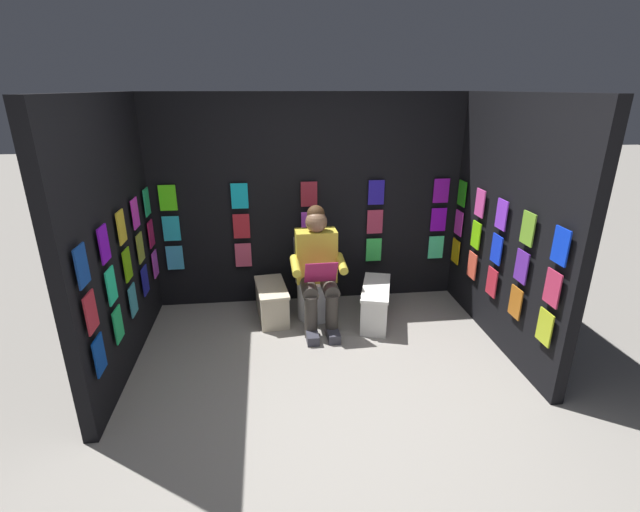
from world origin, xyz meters
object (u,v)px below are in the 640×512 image
at_px(comic_longbox_far, 375,304).
at_px(comic_longbox_near, 272,302).
at_px(toilet, 315,284).
at_px(person_reading, 318,268).

bearing_deg(comic_longbox_far, comic_longbox_near, 5.43).
height_order(toilet, person_reading, person_reading).
height_order(toilet, comic_longbox_near, toilet).
xyz_separation_m(person_reading, comic_longbox_near, (0.45, -0.17, -0.42)).
distance_m(toilet, comic_longbox_far, 0.65).
height_order(comic_longbox_near, comic_longbox_far, comic_longbox_far).
bearing_deg(comic_longbox_near, toilet, -179.17).
distance_m(person_reading, comic_longbox_far, 0.71).
relative_size(toilet, comic_longbox_far, 1.05).
relative_size(person_reading, comic_longbox_far, 1.62).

